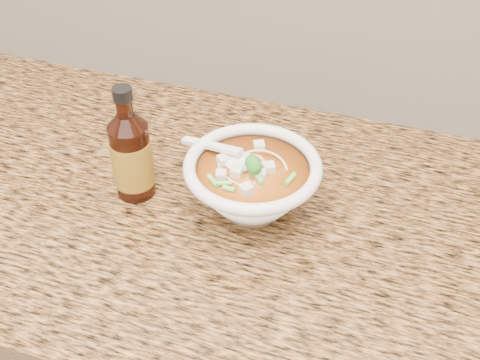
% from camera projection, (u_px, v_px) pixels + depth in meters
% --- Properties ---
extents(counter_slab, '(4.00, 0.68, 0.04)m').
position_uv_depth(counter_slab, '(223.00, 212.00, 0.97)').
color(counter_slab, '#A4703C').
rests_on(counter_slab, cabinet).
extents(soup_bowl, '(0.23, 0.21, 0.12)m').
position_uv_depth(soup_bowl, '(252.00, 185.00, 0.92)').
color(soup_bowl, white).
rests_on(soup_bowl, counter_slab).
extents(hot_sauce_bottle, '(0.07, 0.07, 0.20)m').
position_uv_depth(hot_sauce_bottle, '(131.00, 156.00, 0.93)').
color(hot_sauce_bottle, '#331007').
rests_on(hot_sauce_bottle, counter_slab).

